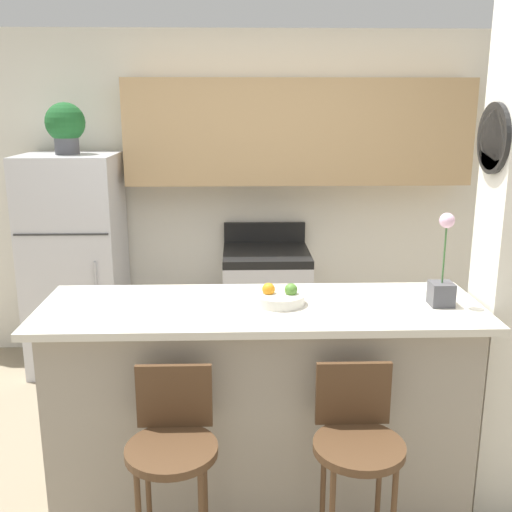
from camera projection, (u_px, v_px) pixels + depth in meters
The scene contains 11 objects.
ground_plane at pixel (260, 502), 3.10m from camera, with size 14.00×14.00×0.00m, color gray.
wall_back at pixel (270, 169), 4.69m from camera, with size 5.60×0.38×2.55m.
counter_bar at pixel (261, 407), 2.96m from camera, with size 2.09×0.69×1.07m.
refrigerator at pixel (76, 264), 4.53m from camera, with size 0.69×0.66×1.64m.
stove_range at pixel (266, 307), 4.67m from camera, with size 0.65×0.66×1.07m.
bar_stool_left at pixel (173, 449), 2.44m from camera, with size 0.37×0.37×0.95m.
bar_stool_right at pixel (357, 446), 2.46m from camera, with size 0.37×0.37×0.95m.
potted_plant_on_fridge at pixel (65, 126), 4.28m from camera, with size 0.28×0.28×0.37m.
orchid_vase at pixel (442, 278), 2.80m from camera, with size 0.11×0.11×0.44m.
fruit_bowl at pixel (280, 298), 2.84m from camera, with size 0.24×0.24×0.10m.
trash_bin at pixel (150, 352), 4.49m from camera, with size 0.28×0.28×0.38m.
Camera 1 is at (-0.10, -2.68, 2.00)m, focal length 42.00 mm.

